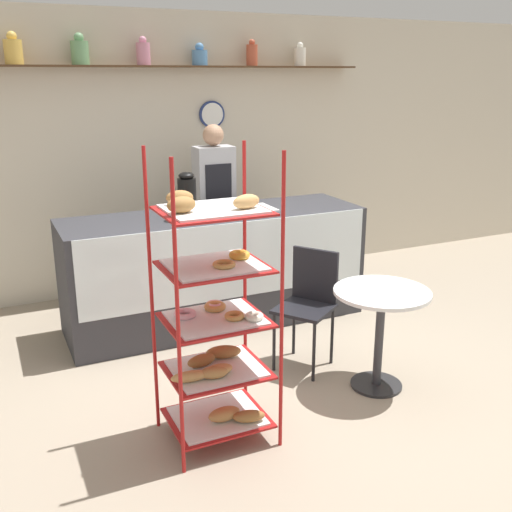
# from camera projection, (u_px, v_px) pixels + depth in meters

# --- Properties ---
(ground_plane) EXTENTS (14.00, 14.00, 0.00)m
(ground_plane) POSITION_uv_depth(u_px,v_px,m) (283.00, 385.00, 4.26)
(ground_plane) COLOR gray
(back_wall) EXTENTS (10.00, 0.30, 2.70)m
(back_wall) POSITION_uv_depth(u_px,v_px,m) (171.00, 152.00, 5.98)
(back_wall) COLOR beige
(back_wall) RESTS_ON ground_plane
(display_counter) EXTENTS (2.59, 0.77, 0.99)m
(display_counter) POSITION_uv_depth(u_px,v_px,m) (216.00, 268.00, 5.22)
(display_counter) COLOR #333338
(display_counter) RESTS_ON ground_plane
(pastry_rack) EXTENTS (0.62, 0.53, 1.75)m
(pastry_rack) POSITION_uv_depth(u_px,v_px,m) (215.00, 319.00, 3.44)
(pastry_rack) COLOR #A51919
(pastry_rack) RESTS_ON ground_plane
(person_worker) EXTENTS (0.36, 0.23, 1.68)m
(person_worker) POSITION_uv_depth(u_px,v_px,m) (215.00, 205.00, 5.69)
(person_worker) COLOR #282833
(person_worker) RESTS_ON ground_plane
(cafe_table) EXTENTS (0.66, 0.66, 0.72)m
(cafe_table) POSITION_uv_depth(u_px,v_px,m) (381.00, 315.00, 4.09)
(cafe_table) COLOR #262628
(cafe_table) RESTS_ON ground_plane
(cafe_chair) EXTENTS (0.53, 0.53, 0.88)m
(cafe_chair) POSITION_uv_depth(u_px,v_px,m) (309.00, 296.00, 4.44)
(cafe_chair) COLOR black
(cafe_chair) RESTS_ON ground_plane
(coffee_carafe) EXTENTS (0.15, 0.15, 0.39)m
(coffee_carafe) POSITION_uv_depth(u_px,v_px,m) (187.00, 197.00, 4.81)
(coffee_carafe) COLOR black
(coffee_carafe) RESTS_ON display_counter
(donut_tray_counter) EXTENTS (0.52, 0.34, 0.05)m
(donut_tray_counter) POSITION_uv_depth(u_px,v_px,m) (241.00, 208.00, 5.18)
(donut_tray_counter) COLOR white
(donut_tray_counter) RESTS_ON display_counter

